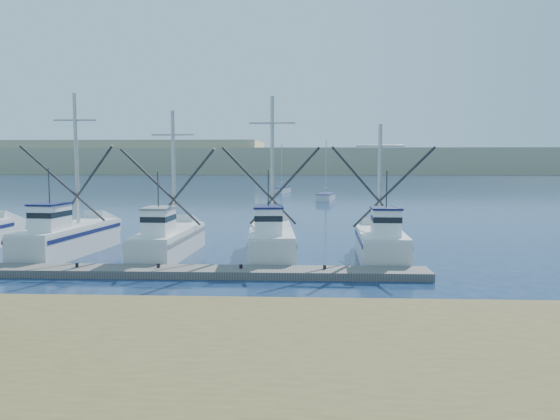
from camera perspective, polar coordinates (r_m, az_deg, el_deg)
The scene contains 6 objects.
ground at distance 20.87m, azimuth 5.52°, elevation -10.21°, with size 500.00×500.00×0.00m, color #0D1E3D.
floating_dock at distance 27.39m, azimuth -14.61°, elevation -6.22°, with size 27.99×1.87×0.37m, color slate.
dune_ridge at distance 230.09m, azimuth 2.98°, elevation 5.14°, with size 360.00×60.00×10.00m, color tan.
trawler_fleet at distance 32.21m, azimuth -13.29°, elevation -3.02°, with size 27.36×8.81×9.54m.
sailboat_near at distance 74.88m, azimuth 4.81°, elevation 1.38°, with size 2.85×6.18×8.10m.
sailboat_far at distance 91.87m, azimuth 0.16°, elevation 2.12°, with size 2.99×5.82×8.10m.
Camera 1 is at (-1.03, -20.09, 5.57)m, focal length 35.00 mm.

